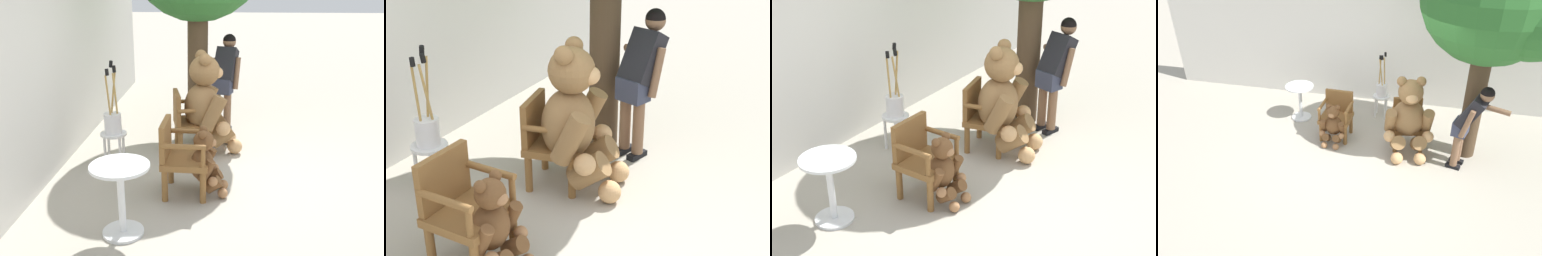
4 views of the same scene
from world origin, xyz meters
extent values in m
plane|color=#A8A091|center=(0.00, 0.00, 0.00)|extent=(60.00, 60.00, 0.00)
cube|color=beige|center=(0.00, 2.40, 1.40)|extent=(10.00, 0.16, 2.80)
cube|color=brown|center=(-0.66, 0.64, 0.41)|extent=(0.58, 0.54, 0.07)
cylinder|color=brown|center=(-0.90, 0.44, 0.18)|extent=(0.07, 0.07, 0.37)
cylinder|color=brown|center=(-0.44, 0.42, 0.18)|extent=(0.07, 0.07, 0.37)
cylinder|color=brown|center=(-0.89, 0.86, 0.18)|extent=(0.07, 0.07, 0.37)
cylinder|color=brown|center=(-0.43, 0.84, 0.18)|extent=(0.07, 0.07, 0.37)
cube|color=brown|center=(-0.66, 0.87, 0.65)|extent=(0.52, 0.08, 0.42)
cylinder|color=brown|center=(-0.91, 0.65, 0.66)|extent=(0.07, 0.48, 0.06)
cylinder|color=brown|center=(-0.92, 0.44, 0.55)|extent=(0.05, 0.05, 0.22)
cylinder|color=brown|center=(-0.41, 0.63, 0.66)|extent=(0.07, 0.48, 0.06)
cylinder|color=brown|center=(-0.42, 0.42, 0.55)|extent=(0.05, 0.05, 0.22)
cube|color=brown|center=(0.66, 0.64, 0.41)|extent=(0.65, 0.62, 0.07)
cylinder|color=brown|center=(0.48, 0.39, 0.18)|extent=(0.07, 0.07, 0.37)
cylinder|color=brown|center=(0.93, 0.48, 0.18)|extent=(0.07, 0.07, 0.37)
cylinder|color=brown|center=(0.40, 0.80, 0.18)|extent=(0.07, 0.07, 0.37)
cylinder|color=brown|center=(0.85, 0.89, 0.18)|extent=(0.07, 0.07, 0.37)
cube|color=brown|center=(0.62, 0.86, 0.65)|extent=(0.52, 0.16, 0.42)
cylinder|color=brown|center=(0.42, 0.59, 0.66)|extent=(0.15, 0.48, 0.06)
cylinder|color=brown|center=(0.46, 0.38, 0.55)|extent=(0.05, 0.05, 0.22)
cylinder|color=brown|center=(0.91, 0.69, 0.66)|extent=(0.15, 0.48, 0.06)
cylinder|color=brown|center=(0.95, 0.48, 0.55)|extent=(0.05, 0.05, 0.22)
ellipsoid|color=olive|center=(0.66, 0.52, 0.64)|extent=(0.66, 0.59, 0.67)
sphere|color=olive|center=(0.67, 0.49, 1.16)|extent=(0.42, 0.42, 0.42)
ellipsoid|color=tan|center=(0.71, 0.31, 1.13)|extent=(0.23, 0.19, 0.16)
sphere|color=black|center=(0.71, 0.31, 1.14)|extent=(0.06, 0.06, 0.06)
sphere|color=olive|center=(0.51, 0.48, 1.34)|extent=(0.17, 0.17, 0.17)
sphere|color=olive|center=(0.82, 0.54, 1.34)|extent=(0.17, 0.17, 0.17)
cylinder|color=olive|center=(0.38, 0.35, 0.64)|extent=(0.26, 0.40, 0.50)
sphere|color=tan|center=(0.39, 0.21, 0.42)|extent=(0.20, 0.20, 0.20)
cylinder|color=olive|center=(0.99, 0.47, 0.64)|extent=(0.26, 0.40, 0.50)
sphere|color=tan|center=(1.03, 0.34, 0.42)|extent=(0.20, 0.20, 0.20)
cylinder|color=olive|center=(0.54, 0.24, 0.28)|extent=(0.32, 0.45, 0.39)
sphere|color=tan|center=(0.56, 0.04, 0.11)|extent=(0.21, 0.21, 0.21)
cylinder|color=olive|center=(0.89, 0.31, 0.28)|extent=(0.32, 0.45, 0.39)
sphere|color=tan|center=(0.94, 0.12, 0.11)|extent=(0.21, 0.21, 0.21)
ellipsoid|color=brown|center=(-0.66, 0.46, 0.35)|extent=(0.33, 0.28, 0.37)
sphere|color=brown|center=(-0.66, 0.44, 0.64)|extent=(0.23, 0.23, 0.23)
ellipsoid|color=#A47148|center=(-0.67, 0.34, 0.62)|extent=(0.11, 0.09, 0.09)
sphere|color=black|center=(-0.67, 0.34, 0.63)|extent=(0.03, 0.03, 0.03)
sphere|color=brown|center=(-0.75, 0.46, 0.74)|extent=(0.09, 0.09, 0.09)
sphere|color=brown|center=(-0.58, 0.45, 0.74)|extent=(0.09, 0.09, 0.09)
cylinder|color=brown|center=(-0.84, 0.40, 0.35)|extent=(0.11, 0.21, 0.28)
sphere|color=#A47148|center=(-0.85, 0.33, 0.23)|extent=(0.11, 0.11, 0.11)
cylinder|color=brown|center=(-0.49, 0.39, 0.35)|extent=(0.11, 0.21, 0.28)
sphere|color=#A47148|center=(-0.49, 0.32, 0.23)|extent=(0.11, 0.11, 0.11)
cylinder|color=brown|center=(-0.77, 0.33, 0.16)|extent=(0.14, 0.23, 0.22)
sphere|color=#A47148|center=(-0.78, 0.22, 0.06)|extent=(0.12, 0.12, 0.12)
cylinder|color=brown|center=(-0.57, 0.32, 0.16)|extent=(0.14, 0.23, 0.22)
sphere|color=#A47148|center=(-0.56, 0.21, 0.06)|extent=(0.12, 0.12, 0.12)
cube|color=black|center=(1.50, 0.14, 0.03)|extent=(0.26, 0.16, 0.06)
cylinder|color=brown|center=(1.50, 0.14, 0.47)|extent=(0.12, 0.12, 0.82)
cube|color=black|center=(1.55, 0.31, 0.03)|extent=(0.26, 0.16, 0.06)
cylinder|color=brown|center=(1.55, 0.31, 0.47)|extent=(0.12, 0.12, 0.82)
cube|color=#33384C|center=(1.53, 0.23, 0.75)|extent=(0.30, 0.35, 0.24)
cube|color=black|center=(1.64, 0.19, 1.06)|extent=(0.51, 0.44, 0.57)
sphere|color=brown|center=(1.81, 0.13, 1.40)|extent=(0.21, 0.21, 0.21)
sphere|color=black|center=(1.81, 0.13, 1.42)|extent=(0.21, 0.21, 0.21)
cylinder|color=brown|center=(1.94, 0.29, 1.11)|extent=(0.56, 0.26, 0.11)
cylinder|color=brown|center=(1.58, 0.01, 0.94)|extent=(0.22, 0.14, 0.51)
cylinder|color=white|center=(0.03, 1.63, 0.45)|extent=(0.34, 0.34, 0.03)
cylinder|color=white|center=(0.13, 1.73, 0.22)|extent=(0.04, 0.04, 0.43)
cylinder|color=white|center=(-0.07, 1.73, 0.22)|extent=(0.04, 0.04, 0.43)
cylinder|color=white|center=(0.13, 1.53, 0.22)|extent=(0.04, 0.04, 0.43)
cylinder|color=white|center=(-0.07, 1.53, 0.22)|extent=(0.04, 0.04, 0.43)
cylinder|color=white|center=(0.03, 1.63, 0.59)|extent=(0.22, 0.22, 0.26)
cylinder|color=tan|center=(0.02, 1.57, 0.90)|extent=(0.12, 0.04, 0.71)
cylinder|color=black|center=(0.02, 1.57, 1.30)|extent=(0.05, 0.05, 0.09)
cylinder|color=tan|center=(0.07, 1.62, 0.92)|extent=(0.05, 0.13, 0.76)
cylinder|color=black|center=(0.07, 1.62, 1.35)|extent=(0.05, 0.05, 0.09)
cylinder|color=tan|center=(-0.03, 1.65, 0.88)|extent=(0.04, 0.07, 0.69)
cylinder|color=black|center=(-0.03, 1.65, 1.26)|extent=(0.05, 0.05, 0.08)
cylinder|color=silver|center=(-1.55, 1.18, 0.70)|extent=(0.56, 0.56, 0.03)
cylinder|color=silver|center=(-1.55, 1.18, 0.34)|extent=(0.07, 0.07, 0.69)
cylinder|color=silver|center=(-1.55, 1.18, 0.01)|extent=(0.40, 0.40, 0.03)
cylinder|color=#473523|center=(1.70, 0.63, 1.10)|extent=(0.32, 0.32, 2.19)
camera|label=1|loc=(-5.09, 0.29, 2.31)|focal=40.00mm
camera|label=2|loc=(-3.28, -1.60, 2.61)|focal=50.00mm
camera|label=3|loc=(-4.67, -2.38, 3.23)|focal=50.00mm
camera|label=4|loc=(0.95, -5.16, 3.87)|focal=35.00mm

